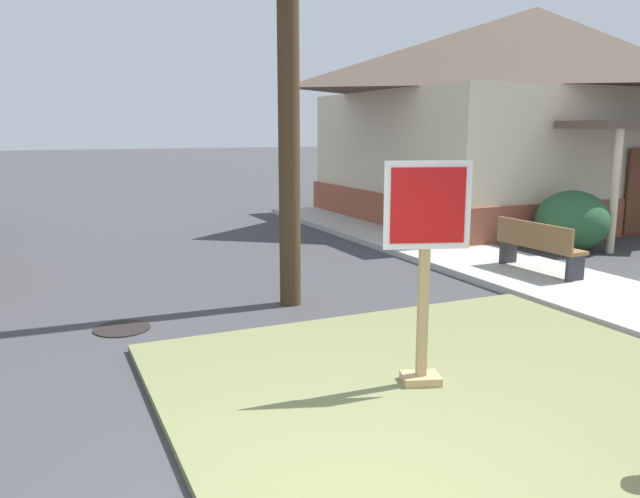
% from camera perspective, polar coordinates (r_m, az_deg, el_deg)
% --- Properties ---
extents(grass_corner_patch, '(5.49, 5.16, 0.08)m').
position_cam_1_polar(grass_corner_patch, '(6.25, 13.09, -12.57)').
color(grass_corner_patch, olive).
rests_on(grass_corner_patch, ground).
extents(sidewalk_strip, '(2.20, 17.57, 0.12)m').
position_cam_1_polar(sidewalk_strip, '(11.90, 15.44, -1.36)').
color(sidewalk_strip, '#B2AFA8').
rests_on(sidewalk_strip, ground).
extents(stop_sign, '(0.77, 0.38, 2.13)m').
position_cam_1_polar(stop_sign, '(5.95, 9.45, -2.35)').
color(stop_sign, tan).
rests_on(stop_sign, grass_corner_patch).
extents(manhole_cover, '(0.70, 0.70, 0.02)m').
position_cam_1_polar(manhole_cover, '(8.40, -17.50, -6.89)').
color(manhole_cover, black).
rests_on(manhole_cover, ground).
extents(street_bench, '(0.46, 1.67, 0.85)m').
position_cam_1_polar(street_bench, '(11.15, 19.13, 0.41)').
color(street_bench, brown).
rests_on(street_bench, sidewalk_strip).
extents(corner_house, '(10.60, 9.08, 5.77)m').
position_cam_1_polar(corner_house, '(19.05, 18.59, 11.71)').
color(corner_house, brown).
rests_on(corner_house, ground).
extents(shrub_near_porch, '(1.47, 1.47, 1.25)m').
position_cam_1_polar(shrub_near_porch, '(13.98, 21.87, 2.38)').
color(shrub_near_porch, '#295833').
rests_on(shrub_near_porch, ground).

